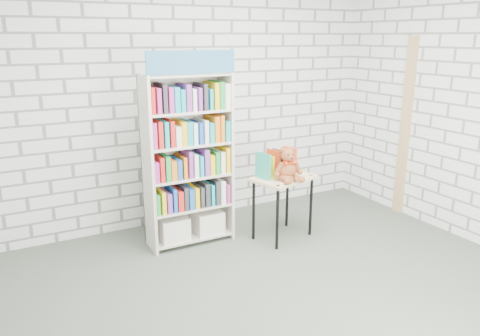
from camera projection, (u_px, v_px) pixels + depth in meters
name	position (u px, v px, depth m)	size (l,w,h in m)	color
ground	(292.00, 291.00, 3.98)	(4.50, 4.50, 0.00)	#464F43
room_shell	(299.00, 79.00, 3.50)	(4.52, 4.02, 2.81)	silver
bookshelf	(188.00, 159.00, 4.72)	(0.88, 0.34, 1.97)	beige
display_table	(283.00, 185.00, 4.91)	(0.72, 0.58, 0.68)	#DFC286
table_books	(276.00, 163.00, 4.92)	(0.47, 0.30, 0.26)	teal
teddy_bear	(288.00, 167.00, 4.75)	(0.31, 0.30, 0.34)	brown
door_trim	(405.00, 128.00, 5.52)	(0.05, 0.12, 2.10)	tan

